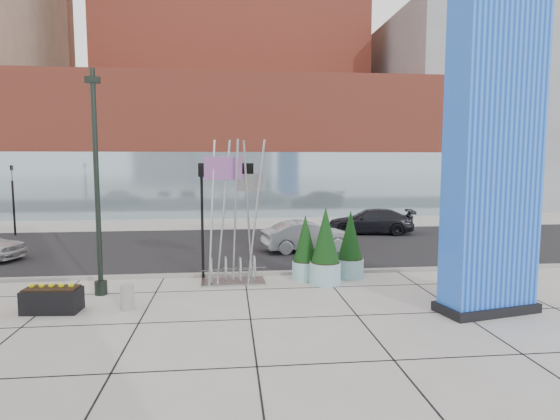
{
  "coord_description": "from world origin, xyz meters",
  "views": [
    {
      "loc": [
        0.46,
        -13.48,
        4.34
      ],
      "look_at": [
        2.14,
        2.0,
        2.7
      ],
      "focal_mm": 30.0,
      "sensor_mm": 36.0,
      "label": 1
    }
  ],
  "objects": [
    {
      "name": "ground",
      "position": [
        0.0,
        0.0,
        0.0
      ],
      "size": [
        160.0,
        160.0,
        0.0
      ],
      "primitive_type": "plane",
      "color": "#9E9991",
      "rests_on": "ground"
    },
    {
      "name": "round_planter_east",
      "position": [
        4.9,
        3.26,
        1.2
      ],
      "size": [
        1.01,
        1.01,
        2.53
      ],
      "color": "#93C1C5",
      "rests_on": "ground"
    },
    {
      "name": "car_silver_mid",
      "position": [
        4.19,
        8.5,
        0.72
      ],
      "size": [
        4.58,
        2.3,
        1.44
      ],
      "primitive_type": "imported",
      "rotation": [
        0.0,
        0.0,
        1.75
      ],
      "color": "#919498",
      "rests_on": "ground"
    },
    {
      "name": "overhead_street_sign",
      "position": [
        0.18,
        3.8,
        3.66
      ],
      "size": [
        2.01,
        0.51,
        4.26
      ],
      "rotation": [
        0.0,
        0.0,
        -0.17
      ],
      "color": "black",
      "rests_on": "ground"
    },
    {
      "name": "concrete_bollard",
      "position": [
        -2.54,
        0.23,
        0.38
      ],
      "size": [
        0.39,
        0.39,
        0.75
      ],
      "primitive_type": "cylinder",
      "color": "gray",
      "rests_on": "ground"
    },
    {
      "name": "round_planter_mid",
      "position": [
        3.2,
        3.17,
        1.14
      ],
      "size": [
        0.96,
        0.96,
        2.4
      ],
      "color": "#93C1C5",
      "rests_on": "ground"
    },
    {
      "name": "box_planter_north",
      "position": [
        -4.65,
        0.26,
        0.39
      ],
      "size": [
        1.62,
        0.9,
        0.86
      ],
      "rotation": [
        0.0,
        0.0,
        -0.08
      ],
      "color": "black",
      "rests_on": "ground"
    },
    {
      "name": "tower_podium",
      "position": [
        1.0,
        27.0,
        5.5
      ],
      "size": [
        34.0,
        10.0,
        11.0
      ],
      "primitive_type": "cube",
      "color": "#AD4532",
      "rests_on": "ground"
    },
    {
      "name": "round_planter_west",
      "position": [
        3.8,
        2.47,
        1.3
      ],
      "size": [
        1.1,
        1.1,
        2.75
      ],
      "color": "#93C1C5",
      "rests_on": "ground"
    },
    {
      "name": "blue_pylon",
      "position": [
        7.81,
        -1.05,
        4.57
      ],
      "size": [
        3.04,
        1.84,
        9.47
      ],
      "rotation": [
        0.0,
        0.0,
        0.21
      ],
      "color": "#0C3BBA",
      "rests_on": "ground"
    },
    {
      "name": "tower_glass_front",
      "position": [
        1.0,
        22.2,
        2.5
      ],
      "size": [
        34.0,
        0.6,
        5.0
      ],
      "primitive_type": "cube",
      "color": "#8CA5B2",
      "rests_on": "ground"
    },
    {
      "name": "lamp_post",
      "position": [
        -3.74,
        1.93,
        2.95
      ],
      "size": [
        0.47,
        0.4,
        7.21
      ],
      "rotation": [
        0.0,
        0.0,
        0.12
      ],
      "color": "black",
      "rests_on": "ground"
    },
    {
      "name": "traffic_signal",
      "position": [
        -12.0,
        15.0,
        2.3
      ],
      "size": [
        0.15,
        0.18,
        4.1
      ],
      "color": "black",
      "rests_on": "ground"
    },
    {
      "name": "curb_edge",
      "position": [
        0.0,
        4.0,
        0.06
      ],
      "size": [
        80.0,
        0.3,
        0.12
      ],
      "primitive_type": "cube",
      "color": "gray",
      "rests_on": "ground"
    },
    {
      "name": "car_dark_east",
      "position": [
        8.8,
        13.43,
        0.74
      ],
      "size": [
        5.36,
        2.93,
        1.47
      ],
      "primitive_type": "imported",
      "rotation": [
        0.0,
        0.0,
        -1.75
      ],
      "color": "black",
      "rests_on": "ground"
    },
    {
      "name": "street_asphalt",
      "position": [
        0.0,
        10.0,
        0.01
      ],
      "size": [
        80.0,
        12.0,
        0.02
      ],
      "primitive_type": "cube",
      "color": "black",
      "rests_on": "ground"
    },
    {
      "name": "building_grey_parking",
      "position": [
        26.0,
        32.0,
        9.0
      ],
      "size": [
        20.0,
        18.0,
        18.0
      ],
      "primitive_type": "cube",
      "color": "slate",
      "rests_on": "ground"
    },
    {
      "name": "public_art_sculpture",
      "position": [
        0.58,
        3.0,
        1.34
      ],
      "size": [
        2.28,
        1.19,
        5.1
      ],
      "rotation": [
        0.0,
        0.0,
        0.03
      ],
      "color": "#A3A6A7",
      "rests_on": "ground"
    }
  ]
}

